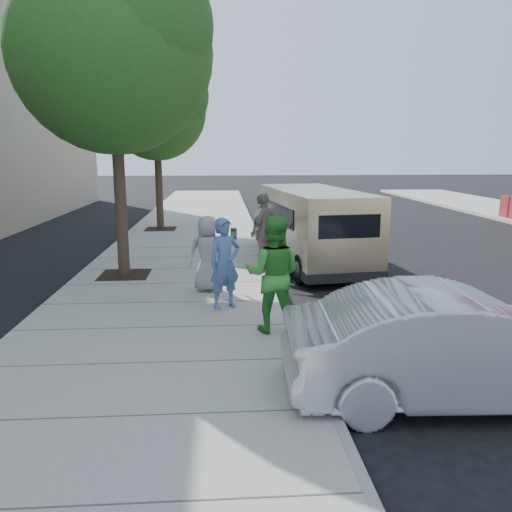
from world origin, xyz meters
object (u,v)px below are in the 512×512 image
at_px(person_green_shirt, 273,274).
at_px(person_striped_polo, 264,232).
at_px(person_officer, 225,263).
at_px(tree_near, 114,45).
at_px(parking_meter, 230,247).
at_px(sedan, 460,346).
at_px(van, 313,226).
at_px(person_gray_shirt, 208,253).
at_px(tree_far, 157,105).

relative_size(person_green_shirt, person_striped_polo, 0.98).
xyz_separation_m(person_officer, person_striped_polo, (1.01, 3.08, 0.12)).
xyz_separation_m(tree_near, parking_meter, (2.55, -2.08, -4.34)).
relative_size(sedan, person_green_shirt, 2.26).
bearing_deg(van, person_gray_shirt, -141.14).
relative_size(tree_near, person_officer, 4.24).
xyz_separation_m(tree_far, person_officer, (2.44, -10.43, -3.85)).
bearing_deg(sedan, tree_far, 23.16).
distance_m(tree_near, parking_meter, 5.45).
bearing_deg(van, person_officer, -127.75).
xyz_separation_m(person_green_shirt, person_striped_polo, (0.21, 4.44, 0.03)).
height_order(tree_near, person_officer, tree_near).
distance_m(parking_meter, person_gray_shirt, 0.73).
distance_m(tree_near, person_gray_shirt, 5.26).
bearing_deg(sedan, van, 5.68).
distance_m(tree_far, person_officer, 11.38).
bearing_deg(parking_meter, van, 59.83).
xyz_separation_m(parking_meter, person_officer, (-0.11, -0.75, -0.17)).
distance_m(person_officer, person_green_shirt, 1.58).
relative_size(tree_near, tree_far, 1.16).
distance_m(tree_near, person_striped_polo, 5.59).
distance_m(person_officer, person_gray_shirt, 1.31).
distance_m(sedan, person_striped_polo, 7.04).
bearing_deg(person_green_shirt, person_striped_polo, -79.22).
height_order(sedan, person_striped_polo, person_striped_polo).
bearing_deg(person_green_shirt, van, -93.30).
bearing_deg(person_officer, person_gray_shirt, 79.25).
height_order(parking_meter, person_gray_shirt, person_gray_shirt).
height_order(parking_meter, person_green_shirt, person_green_shirt).
relative_size(parking_meter, sedan, 0.33).
bearing_deg(person_officer, tree_far, 76.23).
xyz_separation_m(sedan, person_striped_polo, (-1.94, 6.75, 0.43)).
bearing_deg(tree_far, parking_meter, -75.25).
relative_size(tree_near, van, 1.26).
height_order(sedan, person_gray_shirt, person_gray_shirt).
xyz_separation_m(parking_meter, person_striped_polo, (0.90, 2.33, -0.05)).
relative_size(person_officer, person_gray_shirt, 1.06).
distance_m(person_officer, person_striped_polo, 3.25).
bearing_deg(person_green_shirt, person_gray_shirt, -52.40).
relative_size(tree_far, person_gray_shirt, 3.89).
relative_size(person_green_shirt, person_gray_shirt, 1.18).
height_order(tree_far, parking_meter, tree_far).
bearing_deg(person_gray_shirt, tree_near, -40.73).
distance_m(tree_near, person_green_shirt, 6.89).
distance_m(tree_near, sedan, 9.73).
height_order(person_officer, person_green_shirt, person_green_shirt).
bearing_deg(person_striped_polo, tree_far, -121.18).
xyz_separation_m(parking_meter, sedan, (2.85, -4.42, -0.47)).
xyz_separation_m(parking_meter, van, (2.37, 3.46, -0.07)).
bearing_deg(tree_near, person_officer, -49.25).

